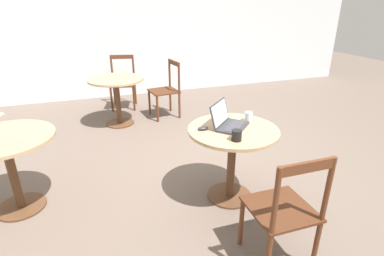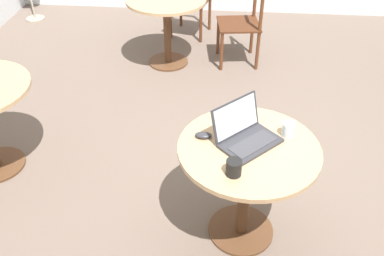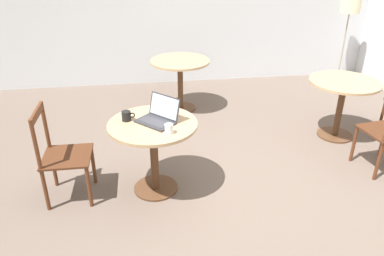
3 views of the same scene
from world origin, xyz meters
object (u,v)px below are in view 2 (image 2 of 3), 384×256
at_px(cafe_table_near, 247,168).
at_px(mouse, 203,135).
at_px(chair_mid_front, 243,23).
at_px(cafe_table_mid, 167,13).
at_px(drinking_glass, 288,129).
at_px(laptop, 246,135).
at_px(mug, 234,167).

bearing_deg(cafe_table_near, mouse, 76.08).
bearing_deg(chair_mid_front, cafe_table_mid, 97.67).
bearing_deg(drinking_glass, mouse, 97.51).
xyz_separation_m(laptop, drinking_glass, (0.08, -0.25, -0.00)).
height_order(cafe_table_mid, drinking_glass, drinking_glass).
xyz_separation_m(cafe_table_mid, chair_mid_front, (0.11, -0.81, -0.12)).
relative_size(cafe_table_mid, drinking_glass, 9.55).
distance_m(cafe_table_mid, drinking_glass, 2.45).
distance_m(cafe_table_mid, mug, 2.68).
height_order(chair_mid_front, drinking_glass, chair_mid_front).
bearing_deg(laptop, cafe_table_mid, 19.05).
height_order(laptop, mouse, laptop).
distance_m(laptop, mouse, 0.25).
distance_m(laptop, mug, 0.30).
relative_size(chair_mid_front, mouse, 9.27).
bearing_deg(mug, chair_mid_front, -1.85).
bearing_deg(cafe_table_near, chair_mid_front, 0.05).
xyz_separation_m(cafe_table_near, cafe_table_mid, (2.34, 0.81, 0.00)).
bearing_deg(mouse, drinking_glass, -82.49).
bearing_deg(chair_mid_front, cafe_table_near, -179.95).
xyz_separation_m(cafe_table_mid, laptop, (-2.28, -0.79, 0.21)).
bearing_deg(drinking_glass, cafe_table_mid, 25.24).
xyz_separation_m(cafe_table_near, drinking_glass, (0.13, -0.23, 0.21)).
distance_m(cafe_table_near, mouse, 0.33).
bearing_deg(mouse, mug, -148.82).
height_order(cafe_table_mid, chair_mid_front, chair_mid_front).
distance_m(cafe_table_near, cafe_table_mid, 2.48).
bearing_deg(mug, mouse, 31.18).
relative_size(mouse, mug, 0.81).
xyz_separation_m(cafe_table_mid, mouse, (-2.27, -0.54, 0.18)).
bearing_deg(mouse, chair_mid_front, -6.43).
xyz_separation_m(cafe_table_near, chair_mid_front, (2.45, 0.00, -0.12)).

